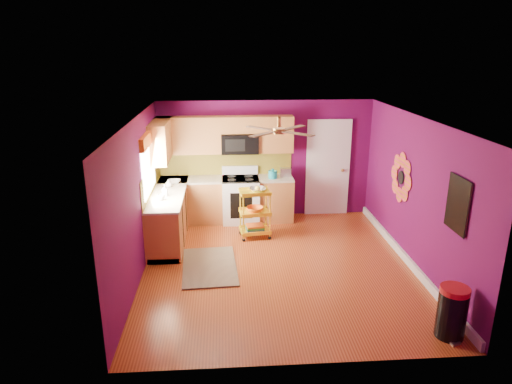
{
  "coord_description": "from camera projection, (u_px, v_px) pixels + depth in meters",
  "views": [
    {
      "loc": [
        -0.87,
        -6.93,
        3.57
      ],
      "look_at": [
        -0.35,
        0.4,
        1.2
      ],
      "focal_mm": 32.0,
      "sensor_mm": 36.0,
      "label": 1
    }
  ],
  "objects": [
    {
      "name": "trash_can",
      "position": [
        452.0,
        312.0,
        5.77
      ],
      "size": [
        0.46,
        0.46,
        0.7
      ],
      "color": "black",
      "rests_on": "ground"
    },
    {
      "name": "ceiling_fan",
      "position": [
        279.0,
        130.0,
        7.22
      ],
      "size": [
        1.01,
        1.01,
        0.26
      ],
      "color": "#BF8C3F",
      "rests_on": "ground"
    },
    {
      "name": "room_envelope",
      "position": [
        281.0,
        173.0,
        7.23
      ],
      "size": [
        4.54,
        5.04,
        2.52
      ],
      "color": "#560945",
      "rests_on": "ground"
    },
    {
      "name": "electric_range",
      "position": [
        241.0,
        199.0,
        9.61
      ],
      "size": [
        0.76,
        0.66,
        1.13
      ],
      "color": "white",
      "rests_on": "ground"
    },
    {
      "name": "panel_door",
      "position": [
        328.0,
        169.0,
        9.85
      ],
      "size": [
        0.95,
        0.11,
        2.15
      ],
      "color": "white",
      "rests_on": "ground"
    },
    {
      "name": "counter_cup",
      "position": [
        161.0,
        197.0,
        8.12
      ],
      "size": [
        0.13,
        0.13,
        0.1
      ],
      "primitive_type": "imported",
      "color": "white",
      "rests_on": "lower_cabinets"
    },
    {
      "name": "lower_cabinets",
      "position": [
        202.0,
        208.0,
        9.23
      ],
      "size": [
        2.81,
        2.31,
        0.94
      ],
      "color": "#985929",
      "rests_on": "ground"
    },
    {
      "name": "teal_kettle",
      "position": [
        273.0,
        174.0,
        9.44
      ],
      "size": [
        0.18,
        0.18,
        0.21
      ],
      "color": "teal",
      "rests_on": "lower_cabinets"
    },
    {
      "name": "toaster",
      "position": [
        285.0,
        172.0,
        9.57
      ],
      "size": [
        0.22,
        0.15,
        0.18
      ],
      "primitive_type": "cube",
      "color": "beige",
      "rests_on": "lower_cabinets"
    },
    {
      "name": "left_window",
      "position": [
        148.0,
        154.0,
        8.05
      ],
      "size": [
        0.08,
        1.35,
        1.08
      ],
      "color": "white",
      "rests_on": "ground"
    },
    {
      "name": "counter_dish",
      "position": [
        175.0,
        182.0,
        9.13
      ],
      "size": [
        0.25,
        0.25,
        0.06
      ],
      "primitive_type": "imported",
      "color": "white",
      "rests_on": "lower_cabinets"
    },
    {
      "name": "ground",
      "position": [
        278.0,
        266.0,
        7.73
      ],
      "size": [
        5.0,
        5.0,
        0.0
      ],
      "primitive_type": "plane",
      "color": "maroon",
      "rests_on": "ground"
    },
    {
      "name": "soap_bottle_b",
      "position": [
        169.0,
        183.0,
        8.84
      ],
      "size": [
        0.12,
        0.12,
        0.16
      ],
      "primitive_type": "imported",
      "color": "white",
      "rests_on": "lower_cabinets"
    },
    {
      "name": "upper_cabinetry",
      "position": [
        206.0,
        138.0,
        9.16
      ],
      "size": [
        2.8,
        2.3,
        1.26
      ],
      "color": "#985929",
      "rests_on": "ground"
    },
    {
      "name": "right_wall_art",
      "position": [
        424.0,
        188.0,
        7.12
      ],
      "size": [
        0.04,
        2.74,
        1.04
      ],
      "color": "black",
      "rests_on": "ground"
    },
    {
      "name": "rolling_cart",
      "position": [
        255.0,
        211.0,
        8.76
      ],
      "size": [
        0.62,
        0.48,
        1.04
      ],
      "color": "yellow",
      "rests_on": "ground"
    },
    {
      "name": "shag_rug",
      "position": [
        210.0,
        266.0,
        7.7
      ],
      "size": [
        0.97,
        1.5,
        0.02
      ],
      "primitive_type": "cube",
      "rotation": [
        0.0,
        0.0,
        0.06
      ],
      "color": "black",
      "rests_on": "ground"
    },
    {
      "name": "soap_bottle_a",
      "position": [
        165.0,
        190.0,
        8.32
      ],
      "size": [
        0.1,
        0.1,
        0.21
      ],
      "primitive_type": "imported",
      "color": "#EA3F72",
      "rests_on": "lower_cabinets"
    }
  ]
}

